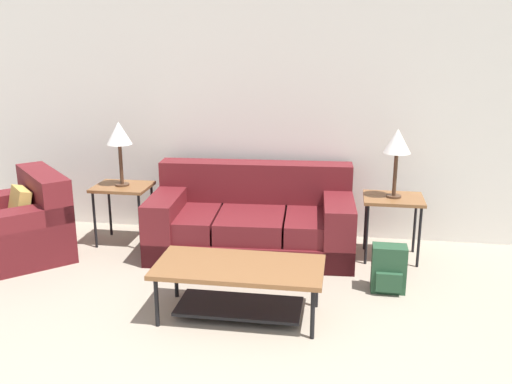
% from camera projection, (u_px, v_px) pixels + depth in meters
% --- Properties ---
extents(wall_back, '(9.13, 0.06, 2.60)m').
position_uv_depth(wall_back, '(309.00, 112.00, 5.76)').
color(wall_back, silver).
rests_on(wall_back, ground_plane).
extents(couch, '(1.98, 1.10, 0.82)m').
position_uv_depth(couch, '(252.00, 222.00, 5.55)').
color(couch, maroon).
rests_on(couch, ground_plane).
extents(armchair, '(1.37, 1.37, 0.80)m').
position_uv_depth(armchair, '(13.00, 229.00, 5.38)').
color(armchair, maroon).
rests_on(armchair, ground_plane).
extents(coffee_table, '(1.25, 0.61, 0.42)m').
position_uv_depth(coffee_table, '(239.00, 278.00, 4.25)').
color(coffee_table, brown).
rests_on(coffee_table, ground_plane).
extents(side_table_left, '(0.55, 0.45, 0.60)m').
position_uv_depth(side_table_left, '(123.00, 192.00, 5.70)').
color(side_table_left, brown).
rests_on(side_table_left, ground_plane).
extents(side_table_right, '(0.55, 0.45, 0.60)m').
position_uv_depth(side_table_right, '(393.00, 204.00, 5.30)').
color(side_table_right, brown).
rests_on(side_table_right, ground_plane).
extents(table_lamp_left, '(0.25, 0.25, 0.64)m').
position_uv_depth(table_lamp_left, '(119.00, 135.00, 5.55)').
color(table_lamp_left, '#472D1E').
rests_on(table_lamp_left, side_table_left).
extents(table_lamp_right, '(0.25, 0.25, 0.64)m').
position_uv_depth(table_lamp_right, '(397.00, 144.00, 5.15)').
color(table_lamp_right, '#472D1E').
rests_on(table_lamp_right, side_table_right).
extents(backpack, '(0.28, 0.25, 0.40)m').
position_uv_depth(backpack, '(389.00, 269.00, 4.70)').
color(backpack, '#23472D').
rests_on(backpack, ground_plane).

